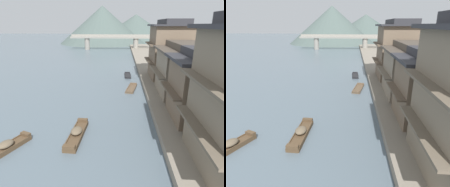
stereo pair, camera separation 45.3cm
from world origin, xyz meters
The scene contains 11 objects.
riverbank_right centered at (16.14, 30.00, 0.33)m, with size 18.00×110.00×0.65m, color gray.
boat_moored_nearest centered at (5.09, 30.82, 0.12)m, with size 1.11×3.79×0.35m.
boat_moored_second centered at (5.46, 23.41, 0.12)m, with size 1.88×4.33×0.35m.
boat_moored_third centered at (0.52, 10.60, 0.28)m, with size 1.16×4.56×0.79m.
boat_moored_far centered at (-4.16, 8.50, 0.28)m, with size 2.35×3.81×0.75m.
house_waterfront_second centered at (11.20, 13.31, 3.66)m, with size 6.28×6.04×6.14m.
house_waterfront_tall centered at (11.40, 20.04, 3.65)m, with size 6.68×7.34×6.14m.
house_waterfront_narrow centered at (11.52, 28.08, 4.95)m, with size 6.92×7.62×8.74m.
stone_bridge centered at (0.00, 69.69, 3.55)m, with size 29.30×2.40×5.29m.
hill_far_west centered at (11.66, 119.32, 7.11)m, with size 46.28×46.28×14.23m, color #4C5B56.
hill_far_centre centered at (-5.69, 96.46, 8.53)m, with size 40.98×40.98×17.06m, color #4C5B56.
Camera 2 is at (4.57, -3.15, 8.65)m, focal length 31.48 mm.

